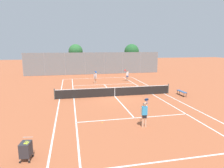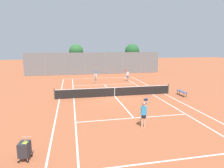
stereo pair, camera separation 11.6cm
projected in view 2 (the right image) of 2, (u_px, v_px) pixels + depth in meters
ground_plane at (115, 96)px, 20.48m from camera, size 120.00×120.00×0.00m
court_line_markings at (115, 96)px, 20.48m from camera, size 11.10×23.90×0.01m
tennis_net at (115, 91)px, 20.39m from camera, size 12.00×0.10×1.07m
ball_cart at (24, 149)px, 9.00m from camera, size 0.57×0.69×0.96m
player_near_side at (144, 113)px, 12.59m from camera, size 0.72×0.72×1.77m
player_far_left at (95, 77)px, 27.22m from camera, size 0.43×0.90×1.77m
player_far_right at (128, 75)px, 29.04m from camera, size 0.85×0.68×1.77m
loose_tennis_ball_0 at (102, 123)px, 13.40m from camera, size 0.07×0.07×0.07m
loose_tennis_ball_1 at (141, 83)px, 27.55m from camera, size 0.07×0.07×0.07m
courtside_bench at (182, 92)px, 20.66m from camera, size 0.36×1.50×0.47m
back_fence at (95, 63)px, 35.92m from camera, size 24.34×0.08×3.94m
tree_behind_left at (76, 52)px, 38.53m from camera, size 2.70×2.70×5.39m
tree_behind_right at (132, 52)px, 40.94m from camera, size 2.98×2.98×5.44m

